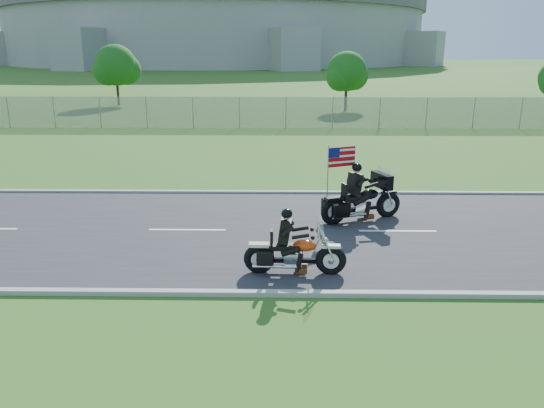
{
  "coord_description": "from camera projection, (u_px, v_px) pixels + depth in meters",
  "views": [
    {
      "loc": [
        0.66,
        -14.26,
        5.07
      ],
      "look_at": [
        0.43,
        0.0,
        0.83
      ],
      "focal_mm": 35.0,
      "sensor_mm": 36.0,
      "label": 1
    }
  ],
  "objects": [
    {
      "name": "motorcycle_follow",
      "position": [
        361.0,
        202.0,
        15.85
      ],
      "size": [
        2.57,
        1.42,
        2.27
      ],
      "rotation": [
        0.0,
        0.0,
        0.4
      ],
      "color": "black",
      "rests_on": "ground"
    },
    {
      "name": "ground",
      "position": [
        257.0,
        232.0,
        15.12
      ],
      "size": [
        420.0,
        420.0,
        0.0
      ],
      "primitive_type": "plane",
      "color": "#314A17",
      "rests_on": "ground"
    },
    {
      "name": "fence",
      "position": [
        193.0,
        112.0,
        34.08
      ],
      "size": [
        60.0,
        0.03,
        2.0
      ],
      "primitive_type": "cube",
      "color": "gray",
      "rests_on": "ground"
    },
    {
      "name": "curb_north",
      "position": [
        262.0,
        192.0,
        18.99
      ],
      "size": [
        120.0,
        0.18,
        0.12
      ],
      "primitive_type": "cube",
      "color": "#9E9B93",
      "rests_on": "ground"
    },
    {
      "name": "tree_fence_near",
      "position": [
        347.0,
        74.0,
        42.97
      ],
      "size": [
        3.52,
        3.28,
        4.75
      ],
      "color": "#382316",
      "rests_on": "ground"
    },
    {
      "name": "road",
      "position": [
        257.0,
        231.0,
        15.12
      ],
      "size": [
        120.0,
        8.0,
        0.04
      ],
      "primitive_type": "cube",
      "color": "#28282B",
      "rests_on": "ground"
    },
    {
      "name": "curb_south",
      "position": [
        249.0,
        293.0,
        11.23
      ],
      "size": [
        120.0,
        0.18,
        0.12
      ],
      "primitive_type": "cube",
      "color": "#9E9B93",
      "rests_on": "ground"
    },
    {
      "name": "tree_fence_mid",
      "position": [
        117.0,
        67.0,
        47.02
      ],
      "size": [
        3.96,
        3.69,
        5.3
      ],
      "color": "#382316",
      "rests_on": "ground"
    },
    {
      "name": "motorcycle_lead",
      "position": [
        293.0,
        254.0,
        12.14
      ],
      "size": [
        2.37,
        0.59,
        1.6
      ],
      "rotation": [
        0.0,
        0.0,
        -0.03
      ],
      "color": "black",
      "rests_on": "ground"
    },
    {
      "name": "stadium",
      "position": [
        218.0,
        13.0,
        173.9
      ],
      "size": [
        140.4,
        140.4,
        29.2
      ],
      "color": "#A3A099",
      "rests_on": "ground"
    }
  ]
}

